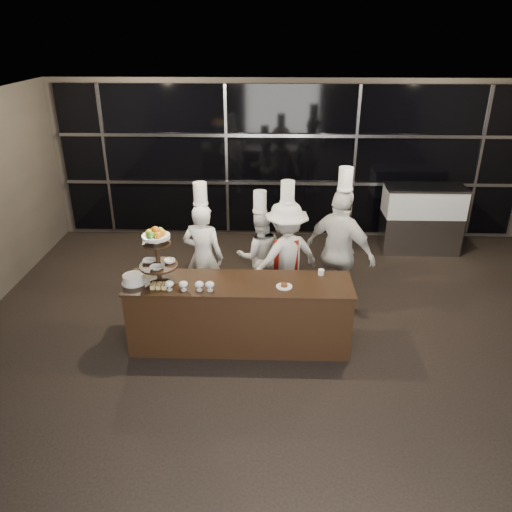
{
  "coord_description": "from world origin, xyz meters",
  "views": [
    {
      "loc": [
        -0.36,
        -4.34,
        3.86
      ],
      "look_at": [
        -0.54,
        1.47,
        1.15
      ],
      "focal_mm": 35.0,
      "sensor_mm": 36.0,
      "label": 1
    }
  ],
  "objects_px": {
    "display_stand": "(157,251)",
    "chef_a": "(203,255)",
    "display_case": "(422,216)",
    "buffet_counter": "(240,314)",
    "layer_cake": "(133,279)",
    "chef_c": "(286,256)",
    "chef_d": "(340,252)",
    "chef_b": "(260,255)"
  },
  "relations": [
    {
      "from": "display_stand",
      "to": "chef_a",
      "type": "relative_size",
      "value": 0.39
    },
    {
      "from": "chef_a",
      "to": "display_stand",
      "type": "bearing_deg",
      "value": -113.55
    },
    {
      "from": "display_stand",
      "to": "display_case",
      "type": "distance_m",
      "value": 5.23
    },
    {
      "from": "display_stand",
      "to": "buffet_counter",
      "type": "bearing_deg",
      "value": 0.01
    },
    {
      "from": "layer_cake",
      "to": "chef_c",
      "type": "bearing_deg",
      "value": 28.19
    },
    {
      "from": "chef_a",
      "to": "chef_d",
      "type": "relative_size",
      "value": 0.89
    },
    {
      "from": "layer_cake",
      "to": "chef_d",
      "type": "height_order",
      "value": "chef_d"
    },
    {
      "from": "layer_cake",
      "to": "chef_a",
      "type": "height_order",
      "value": "chef_a"
    },
    {
      "from": "display_case",
      "to": "chef_b",
      "type": "distance_m",
      "value": 3.47
    },
    {
      "from": "display_case",
      "to": "chef_d",
      "type": "relative_size",
      "value": 0.65
    },
    {
      "from": "buffet_counter",
      "to": "chef_b",
      "type": "distance_m",
      "value": 1.3
    },
    {
      "from": "display_stand",
      "to": "layer_cake",
      "type": "bearing_deg",
      "value": -171.09
    },
    {
      "from": "buffet_counter",
      "to": "display_stand",
      "type": "height_order",
      "value": "display_stand"
    },
    {
      "from": "chef_b",
      "to": "layer_cake",
      "type": "bearing_deg",
      "value": -139.96
    },
    {
      "from": "chef_b",
      "to": "chef_c",
      "type": "height_order",
      "value": "chef_c"
    },
    {
      "from": "layer_cake",
      "to": "chef_b",
      "type": "bearing_deg",
      "value": 40.04
    },
    {
      "from": "layer_cake",
      "to": "chef_a",
      "type": "relative_size",
      "value": 0.16
    },
    {
      "from": "buffet_counter",
      "to": "layer_cake",
      "type": "height_order",
      "value": "layer_cake"
    },
    {
      "from": "display_case",
      "to": "chef_b",
      "type": "height_order",
      "value": "chef_b"
    },
    {
      "from": "buffet_counter",
      "to": "chef_c",
      "type": "distance_m",
      "value": 1.21
    },
    {
      "from": "display_case",
      "to": "chef_d",
      "type": "xyz_separation_m",
      "value": [
        -1.78,
        -2.22,
        0.26
      ]
    },
    {
      "from": "chef_a",
      "to": "chef_b",
      "type": "distance_m",
      "value": 0.86
    },
    {
      "from": "buffet_counter",
      "to": "display_case",
      "type": "height_order",
      "value": "display_case"
    },
    {
      "from": "layer_cake",
      "to": "chef_c",
      "type": "height_order",
      "value": "chef_c"
    },
    {
      "from": "buffet_counter",
      "to": "chef_b",
      "type": "height_order",
      "value": "chef_b"
    },
    {
      "from": "chef_a",
      "to": "chef_c",
      "type": "relative_size",
      "value": 0.99
    },
    {
      "from": "display_stand",
      "to": "display_case",
      "type": "relative_size",
      "value": 0.53
    },
    {
      "from": "layer_cake",
      "to": "display_case",
      "type": "height_order",
      "value": "display_case"
    },
    {
      "from": "chef_c",
      "to": "buffet_counter",
      "type": "bearing_deg",
      "value": -121.75
    },
    {
      "from": "chef_a",
      "to": "chef_d",
      "type": "distance_m",
      "value": 1.95
    },
    {
      "from": "buffet_counter",
      "to": "display_stand",
      "type": "relative_size",
      "value": 3.81
    },
    {
      "from": "display_case",
      "to": "chef_a",
      "type": "xyz_separation_m",
      "value": [
        -3.72,
        -2.17,
        0.15
      ]
    },
    {
      "from": "chef_b",
      "to": "chef_d",
      "type": "xyz_separation_m",
      "value": [
        1.14,
        -0.34,
        0.22
      ]
    },
    {
      "from": "chef_a",
      "to": "chef_d",
      "type": "xyz_separation_m",
      "value": [
        1.94,
        -0.05,
        0.1
      ]
    },
    {
      "from": "buffet_counter",
      "to": "chef_a",
      "type": "distance_m",
      "value": 1.19
    },
    {
      "from": "chef_c",
      "to": "chef_d",
      "type": "distance_m",
      "value": 0.77
    },
    {
      "from": "layer_cake",
      "to": "chef_b",
      "type": "relative_size",
      "value": 0.17
    },
    {
      "from": "buffet_counter",
      "to": "display_case",
      "type": "relative_size",
      "value": 2.01
    },
    {
      "from": "display_case",
      "to": "chef_c",
      "type": "relative_size",
      "value": 0.72
    },
    {
      "from": "display_stand",
      "to": "chef_b",
      "type": "relative_size",
      "value": 0.43
    },
    {
      "from": "layer_cake",
      "to": "chef_d",
      "type": "relative_size",
      "value": 0.14
    },
    {
      "from": "display_case",
      "to": "chef_a",
      "type": "bearing_deg",
      "value": -149.8
    }
  ]
}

